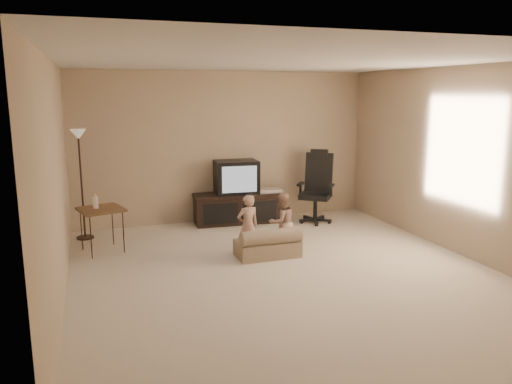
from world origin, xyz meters
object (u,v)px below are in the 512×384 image
at_px(toddler_right, 282,222).
at_px(office_chair, 316,196).
at_px(side_table, 100,210).
at_px(toddler_left, 248,226).
at_px(child_sofa, 268,245).
at_px(tv_stand, 237,197).
at_px(floor_lamp, 80,160).

bearing_deg(toddler_right, office_chair, -142.27).
relative_size(side_table, toddler_left, 0.97).
height_order(side_table, toddler_left, toddler_left).
bearing_deg(child_sofa, side_table, 155.18).
height_order(tv_stand, toddler_left, tv_stand).
bearing_deg(tv_stand, office_chair, -12.89).
bearing_deg(office_chair, child_sofa, -95.67).
xyz_separation_m(floor_lamp, child_sofa, (2.32, -1.68, -1.02)).
distance_m(tv_stand, side_table, 2.39).
bearing_deg(side_table, floor_lamp, 107.74).
xyz_separation_m(child_sofa, toddler_left, (-0.26, 0.10, 0.26)).
xyz_separation_m(floor_lamp, toddler_right, (2.58, -1.48, -0.78)).
distance_m(floor_lamp, child_sofa, 3.04).
bearing_deg(toddler_left, toddler_right, -179.07).
bearing_deg(tv_stand, child_sofa, -90.09).
distance_m(office_chair, toddler_right, 1.72).
distance_m(side_table, toddler_left, 2.02).
height_order(tv_stand, side_table, tv_stand).
bearing_deg(office_chair, side_table, -133.69).
height_order(side_table, child_sofa, side_table).
bearing_deg(toddler_right, toddler_left, -0.33).
bearing_deg(side_table, toddler_left, -25.11).
bearing_deg(toddler_left, child_sofa, 149.56).
relative_size(tv_stand, floor_lamp, 0.91).
bearing_deg(floor_lamp, toddler_left, -37.54).
height_order(tv_stand, child_sofa, tv_stand).
bearing_deg(floor_lamp, child_sofa, -35.95).
bearing_deg(toddler_left, office_chair, -149.67).
distance_m(office_chair, child_sofa, 2.06).
bearing_deg(toddler_right, floor_lamp, -40.98).
height_order(office_chair, toddler_right, office_chair).
xyz_separation_m(office_chair, floor_lamp, (-3.72, 0.19, 0.75)).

